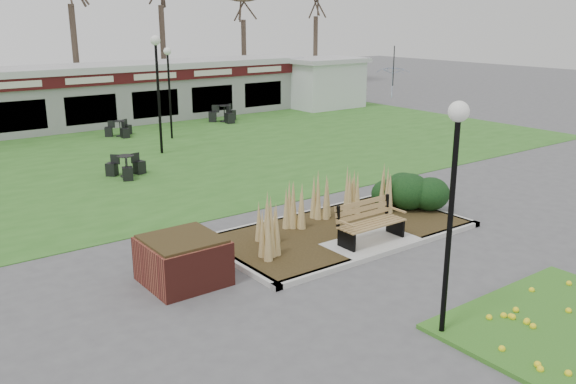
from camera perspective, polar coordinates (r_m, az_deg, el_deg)
ground at (r=14.24m, az=8.21°, el=-5.24°), size 100.00×100.00×0.00m
lawn at (r=23.87m, az=-12.51°, el=3.34°), size 34.00×16.00×0.02m
flower_bed at (r=11.74m, az=24.51°, el=-11.11°), size 4.20×3.00×0.16m
planting_bed at (r=15.87m, az=8.11°, el=-1.57°), size 6.75×3.40×1.27m
park_bench at (r=14.20m, az=7.59°, el=-2.74°), size 1.70×0.66×0.93m
brick_planter at (r=12.40m, az=-9.81°, el=-6.28°), size 1.50×1.50×0.95m
food_pavilion at (r=30.97m, az=-18.91°, el=8.50°), size 24.60×3.40×2.90m
service_hut at (r=35.87m, az=3.35°, el=10.23°), size 4.40×3.40×2.83m
lamp_post_near_right at (r=9.79m, az=15.29°, el=2.04°), size 0.33×0.33×3.93m
lamp_post_mid_right at (r=23.74m, az=-12.16°, el=11.23°), size 0.37×0.37×4.46m
lamp_post_far_right at (r=26.69m, az=-11.12°, el=10.89°), size 0.32×0.32×3.88m
bistro_set_b at (r=20.88m, az=-14.89°, el=2.05°), size 1.27×1.31×0.71m
bistro_set_c at (r=28.05m, az=-15.42°, el=5.52°), size 1.28×1.13×0.68m
bistro_set_d at (r=30.99m, az=-5.96°, el=7.07°), size 1.54×1.40×0.82m
patio_umbrella at (r=35.33m, az=9.78°, el=10.10°), size 2.14×2.17×2.44m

